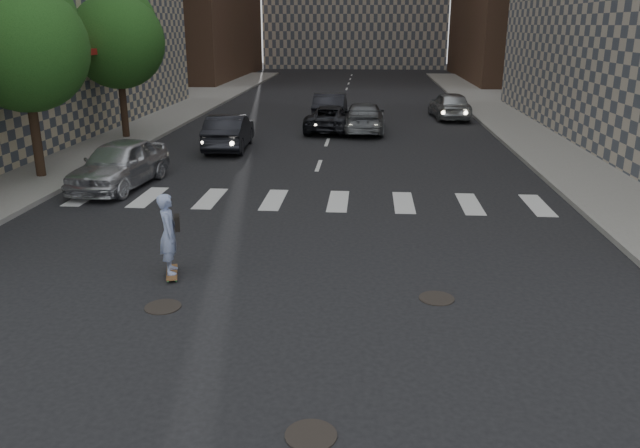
# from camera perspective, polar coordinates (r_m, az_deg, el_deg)

# --- Properties ---
(ground) EXTENTS (160.00, 160.00, 0.00)m
(ground) POSITION_cam_1_polar(r_m,az_deg,el_deg) (10.96, -6.00, -10.61)
(ground) COLOR black
(ground) RESTS_ON ground
(sidewalk_left) EXTENTS (13.00, 80.00, 0.15)m
(sidewalk_left) POSITION_cam_1_polar(r_m,az_deg,el_deg) (34.09, -24.57, 7.57)
(sidewalk_left) COLOR gray
(sidewalk_left) RESTS_ON ground
(tree_b) EXTENTS (4.20, 4.20, 6.60)m
(tree_b) POSITION_cam_1_polar(r_m,az_deg,el_deg) (23.51, -25.26, 14.84)
(tree_b) COLOR #382619
(tree_b) RESTS_ON sidewalk_left
(tree_c) EXTENTS (4.20, 4.20, 6.60)m
(tree_c) POSITION_cam_1_polar(r_m,az_deg,el_deg) (30.76, -17.89, 15.96)
(tree_c) COLOR #382619
(tree_c) RESTS_ON sidewalk_left
(manhole_a) EXTENTS (0.70, 0.70, 0.02)m
(manhole_a) POSITION_cam_1_polar(r_m,az_deg,el_deg) (8.71, -0.83, -18.74)
(manhole_a) COLOR black
(manhole_a) RESTS_ON ground
(manhole_b) EXTENTS (0.70, 0.70, 0.02)m
(manhole_b) POSITION_cam_1_polar(r_m,az_deg,el_deg) (12.47, -14.17, -7.35)
(manhole_b) COLOR black
(manhole_b) RESTS_ON ground
(manhole_c) EXTENTS (0.70, 0.70, 0.02)m
(manhole_c) POSITION_cam_1_polar(r_m,az_deg,el_deg) (12.67, 10.62, -6.69)
(manhole_c) COLOR black
(manhole_c) RESTS_ON ground
(skateboarder) EXTENTS (0.58, 0.95, 1.84)m
(skateboarder) POSITION_cam_1_polar(r_m,az_deg,el_deg) (13.58, -13.63, -0.87)
(skateboarder) COLOR brown
(skateboarder) RESTS_ON ground
(silver_sedan) EXTENTS (2.35, 4.79, 1.57)m
(silver_sedan) POSITION_cam_1_polar(r_m,az_deg,el_deg) (21.77, -17.87, 5.25)
(silver_sedan) COLOR silver
(silver_sedan) RESTS_ON ground
(traffic_car_a) EXTENTS (1.83, 4.66, 1.51)m
(traffic_car_a) POSITION_cam_1_polar(r_m,az_deg,el_deg) (27.54, -8.33, 8.34)
(traffic_car_a) COLOR black
(traffic_car_a) RESTS_ON ground
(traffic_car_b) EXTENTS (2.08, 5.07, 1.47)m
(traffic_car_b) POSITION_cam_1_polar(r_m,az_deg,el_deg) (31.78, 4.03, 9.69)
(traffic_car_b) COLOR #575A5F
(traffic_car_b) RESTS_ON ground
(traffic_car_c) EXTENTS (2.63, 4.93, 1.32)m
(traffic_car_c) POSITION_cam_1_polar(r_m,az_deg,el_deg) (31.98, 1.05, 9.64)
(traffic_car_c) COLOR black
(traffic_car_c) RESTS_ON ground
(traffic_car_d) EXTENTS (2.22, 4.74, 1.57)m
(traffic_car_d) POSITION_cam_1_polar(r_m,az_deg,el_deg) (37.02, 11.77, 10.59)
(traffic_car_d) COLOR #A3A7AA
(traffic_car_d) RESTS_ON ground
(traffic_car_e) EXTENTS (1.72, 4.84, 1.59)m
(traffic_car_e) POSITION_cam_1_polar(r_m,az_deg,el_deg) (35.14, 0.97, 10.60)
(traffic_car_e) COLOR black
(traffic_car_e) RESTS_ON ground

